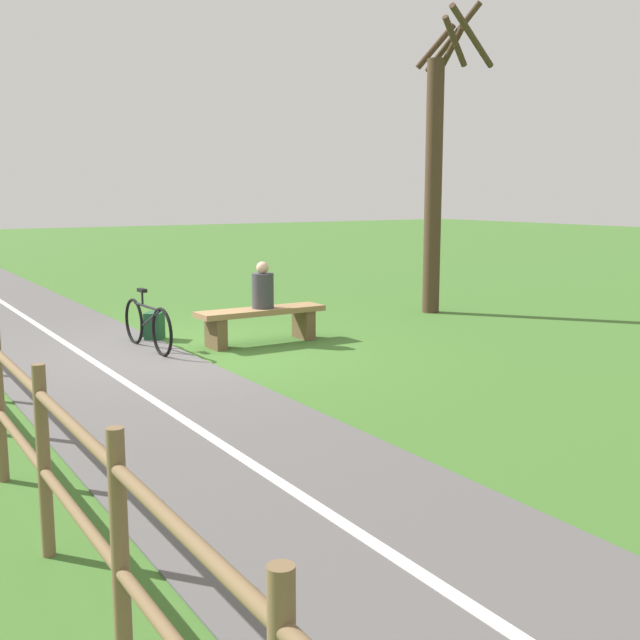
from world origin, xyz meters
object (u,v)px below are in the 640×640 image
at_px(bench, 261,319).
at_px(backpack, 154,326).
at_px(tree_far_left, 436,169).
at_px(person_seated, 263,288).
at_px(bicycle, 147,325).

distance_m(bench, backpack, 1.66).
xyz_separation_m(bench, backpack, (1.21, -1.13, -0.16)).
distance_m(backpack, tree_far_left, 5.82).
distance_m(bench, person_seated, 0.44).
bearing_deg(person_seated, tree_far_left, -167.03).
bearing_deg(bicycle, backpack, 152.61).
xyz_separation_m(bench, person_seated, (-0.03, -0.00, 0.44)).
relative_size(bicycle, tree_far_left, 0.32).
bearing_deg(backpack, bench, 136.84).
bearing_deg(person_seated, backpack, -42.55).
bearing_deg(tree_far_left, bench, 13.01).
distance_m(bench, bicycle, 1.62).
bearing_deg(bench, backpack, -43.30).
relative_size(backpack, tree_far_left, 0.08).
height_order(person_seated, tree_far_left, tree_far_left).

